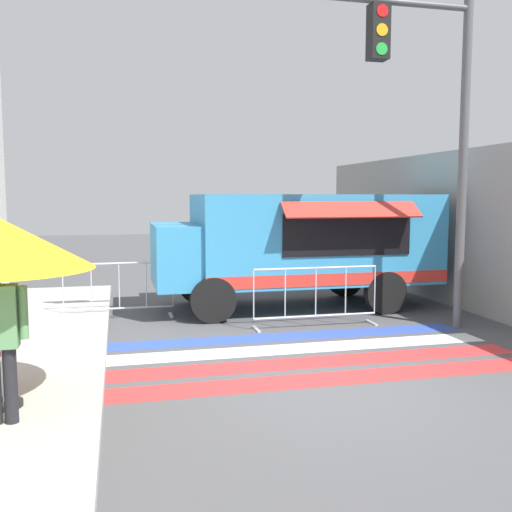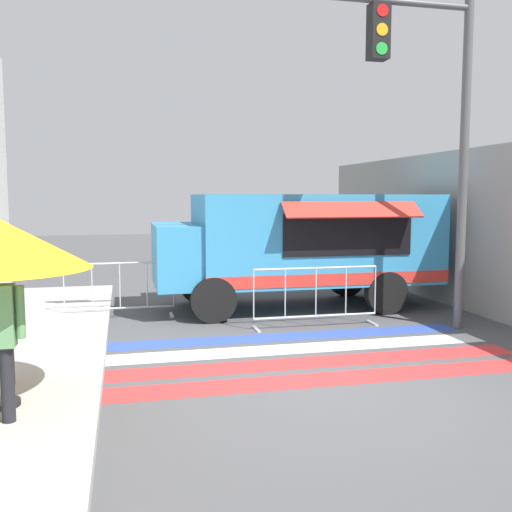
% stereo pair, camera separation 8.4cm
% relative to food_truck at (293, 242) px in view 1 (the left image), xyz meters
% --- Properties ---
extents(ground_plane, '(60.00, 60.00, 0.00)m').
position_rel_food_truck_xyz_m(ground_plane, '(-0.97, -4.91, -1.41)').
color(ground_plane, '#4C4C4F').
extents(concrete_wall_right, '(0.20, 16.00, 3.34)m').
position_rel_food_truck_xyz_m(concrete_wall_right, '(3.47, -1.91, 0.26)').
color(concrete_wall_right, gray).
rests_on(concrete_wall_right, ground_plane).
extents(crosswalk_painted, '(6.40, 2.84, 0.01)m').
position_rel_food_truck_xyz_m(crosswalk_painted, '(-0.97, -3.56, -1.41)').
color(crosswalk_painted, red).
rests_on(crosswalk_painted, ground_plane).
extents(food_truck, '(5.87, 2.76, 2.41)m').
position_rel_food_truck_xyz_m(food_truck, '(0.00, 0.00, 0.00)').
color(food_truck, '#338CBF').
rests_on(food_truck, ground_plane).
extents(traffic_signal_pole, '(5.01, 0.29, 5.94)m').
position_rel_food_truck_xyz_m(traffic_signal_pole, '(1.33, -2.46, 2.70)').
color(traffic_signal_pole, '#515456').
rests_on(traffic_signal_pole, ground_plane).
extents(vendor_person, '(0.53, 0.21, 1.61)m').
position_rel_food_truck_xyz_m(vendor_person, '(-4.73, -5.66, -0.35)').
color(vendor_person, black).
rests_on(vendor_person, sidewalk_left).
extents(barricade_front, '(2.34, 0.44, 1.10)m').
position_rel_food_truck_xyz_m(barricade_front, '(-0.14, -1.82, -0.86)').
color(barricade_front, '#B7BABF').
rests_on(barricade_front, ground_plane).
extents(barricade_side, '(2.10, 0.44, 1.10)m').
position_rel_food_truck_xyz_m(barricade_side, '(-3.60, -0.25, -0.86)').
color(barricade_side, '#B7BABF').
rests_on(barricade_side, ground_plane).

